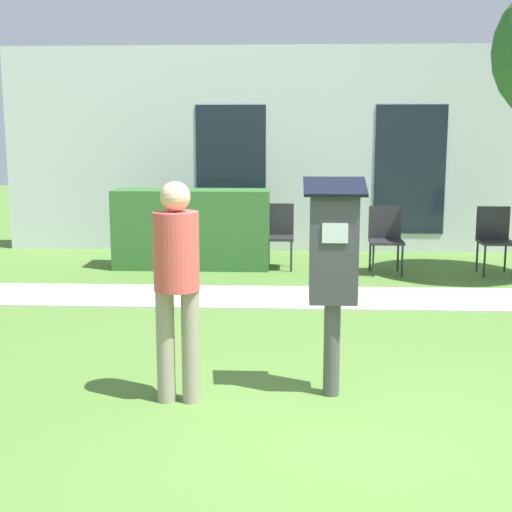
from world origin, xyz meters
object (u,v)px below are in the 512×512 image
at_px(parking_meter, 334,259).
at_px(outdoor_chair_left, 278,231).
at_px(person_standing, 177,275).
at_px(outdoor_chair_middle, 386,234).
at_px(outdoor_chair_right, 495,235).

distance_m(parking_meter, outdoor_chair_left, 4.90).
bearing_deg(person_standing, outdoor_chair_left, 112.81).
bearing_deg(outdoor_chair_middle, outdoor_chair_left, -169.05).
bearing_deg(outdoor_chair_left, outdoor_chair_middle, -15.02).
distance_m(outdoor_chair_middle, outdoor_chair_right, 1.46).
height_order(parking_meter, person_standing, parking_meter).
relative_size(person_standing, outdoor_chair_middle, 1.76).
distance_m(outdoor_chair_left, outdoor_chair_right, 2.93).
relative_size(parking_meter, outdoor_chair_right, 1.77).
bearing_deg(outdoor_chair_right, person_standing, -134.49).
relative_size(parking_meter, outdoor_chair_middle, 1.77).
height_order(outdoor_chair_middle, outdoor_chair_right, same).
bearing_deg(outdoor_chair_middle, outdoor_chair_right, 22.98).
bearing_deg(person_standing, parking_meter, 39.26).
bearing_deg(outdoor_chair_right, parking_meter, -125.94).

